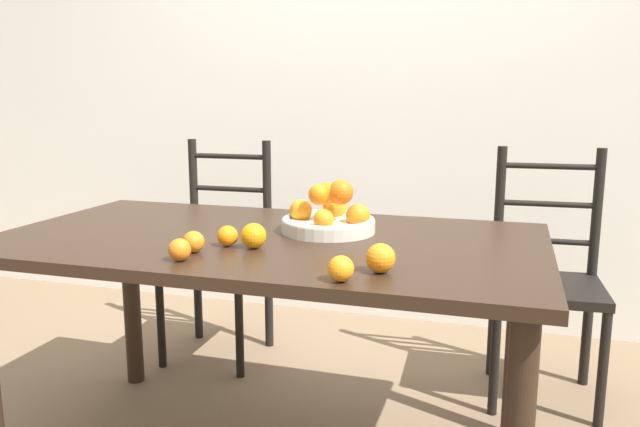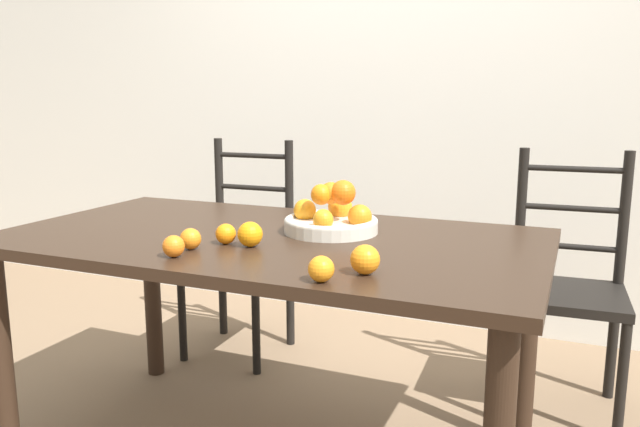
{
  "view_description": "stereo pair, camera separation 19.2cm",
  "coord_description": "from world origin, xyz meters",
  "px_view_note": "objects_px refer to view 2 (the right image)",
  "views": [
    {
      "loc": [
        0.72,
        -1.78,
        1.21
      ],
      "look_at": [
        0.17,
        0.02,
        0.85
      ],
      "focal_mm": 35.0,
      "sensor_mm": 36.0,
      "label": 1
    },
    {
      "loc": [
        0.9,
        -1.71,
        1.21
      ],
      "look_at": [
        0.17,
        0.02,
        0.85
      ],
      "focal_mm": 35.0,
      "sensor_mm": 36.0,
      "label": 2
    }
  ],
  "objects_px": {
    "fruit_bowl": "(332,218)",
    "orange_loose_4": "(250,234)",
    "orange_loose_5": "(321,269)",
    "orange_loose_3": "(174,246)",
    "orange_loose_1": "(365,259)",
    "chair_left": "(241,255)",
    "chair_right": "(567,291)",
    "orange_loose_2": "(226,234)",
    "orange_loose_0": "(190,239)"
  },
  "relations": [
    {
      "from": "orange_loose_2",
      "to": "orange_loose_3",
      "type": "xyz_separation_m",
      "value": [
        -0.05,
        -0.19,
        -0.0
      ]
    },
    {
      "from": "orange_loose_2",
      "to": "chair_left",
      "type": "height_order",
      "value": "chair_left"
    },
    {
      "from": "orange_loose_3",
      "to": "orange_loose_2",
      "type": "bearing_deg",
      "value": 74.92
    },
    {
      "from": "orange_loose_4",
      "to": "orange_loose_3",
      "type": "bearing_deg",
      "value": -125.64
    },
    {
      "from": "orange_loose_2",
      "to": "orange_loose_5",
      "type": "relative_size",
      "value": 0.97
    },
    {
      "from": "orange_loose_1",
      "to": "orange_loose_5",
      "type": "distance_m",
      "value": 0.13
    },
    {
      "from": "orange_loose_0",
      "to": "chair_right",
      "type": "relative_size",
      "value": 0.06
    },
    {
      "from": "chair_left",
      "to": "chair_right",
      "type": "height_order",
      "value": "same"
    },
    {
      "from": "orange_loose_4",
      "to": "orange_loose_1",
      "type": "bearing_deg",
      "value": -19.28
    },
    {
      "from": "orange_loose_0",
      "to": "orange_loose_5",
      "type": "xyz_separation_m",
      "value": [
        0.47,
        -0.15,
        0.0
      ]
    },
    {
      "from": "orange_loose_1",
      "to": "chair_left",
      "type": "distance_m",
      "value": 1.49
    },
    {
      "from": "orange_loose_1",
      "to": "orange_loose_2",
      "type": "relative_size",
      "value": 1.22
    },
    {
      "from": "fruit_bowl",
      "to": "orange_loose_4",
      "type": "xyz_separation_m",
      "value": [
        -0.15,
        -0.27,
        -0.01
      ]
    },
    {
      "from": "fruit_bowl",
      "to": "chair_right",
      "type": "distance_m",
      "value": 1.03
    },
    {
      "from": "fruit_bowl",
      "to": "chair_right",
      "type": "bearing_deg",
      "value": 42.41
    },
    {
      "from": "fruit_bowl",
      "to": "orange_loose_5",
      "type": "relative_size",
      "value": 4.78
    },
    {
      "from": "chair_right",
      "to": "orange_loose_4",
      "type": "bearing_deg",
      "value": -135.75
    },
    {
      "from": "orange_loose_4",
      "to": "chair_right",
      "type": "relative_size",
      "value": 0.07
    },
    {
      "from": "orange_loose_4",
      "to": "chair_left",
      "type": "distance_m",
      "value": 1.14
    },
    {
      "from": "chair_right",
      "to": "fruit_bowl",
      "type": "bearing_deg",
      "value": -140.45
    },
    {
      "from": "chair_left",
      "to": "chair_right",
      "type": "distance_m",
      "value": 1.43
    },
    {
      "from": "orange_loose_3",
      "to": "chair_right",
      "type": "bearing_deg",
      "value": 48.22
    },
    {
      "from": "orange_loose_3",
      "to": "orange_loose_4",
      "type": "bearing_deg",
      "value": 54.36
    },
    {
      "from": "orange_loose_0",
      "to": "orange_loose_5",
      "type": "distance_m",
      "value": 0.49
    },
    {
      "from": "orange_loose_0",
      "to": "orange_loose_2",
      "type": "distance_m",
      "value": 0.11
    },
    {
      "from": "orange_loose_1",
      "to": "orange_loose_2",
      "type": "height_order",
      "value": "orange_loose_1"
    },
    {
      "from": "fruit_bowl",
      "to": "orange_loose_4",
      "type": "height_order",
      "value": "fruit_bowl"
    },
    {
      "from": "orange_loose_2",
      "to": "chair_right",
      "type": "bearing_deg",
      "value": 44.42
    },
    {
      "from": "fruit_bowl",
      "to": "orange_loose_5",
      "type": "bearing_deg",
      "value": -70.87
    },
    {
      "from": "orange_loose_1",
      "to": "chair_right",
      "type": "relative_size",
      "value": 0.07
    },
    {
      "from": "orange_loose_2",
      "to": "orange_loose_1",
      "type": "bearing_deg",
      "value": -16.29
    },
    {
      "from": "orange_loose_1",
      "to": "orange_loose_4",
      "type": "distance_m",
      "value": 0.43
    },
    {
      "from": "orange_loose_0",
      "to": "orange_loose_4",
      "type": "height_order",
      "value": "orange_loose_4"
    },
    {
      "from": "chair_right",
      "to": "orange_loose_2",
      "type": "bearing_deg",
      "value": -138.44
    },
    {
      "from": "orange_loose_1",
      "to": "orange_loose_2",
      "type": "distance_m",
      "value": 0.51
    },
    {
      "from": "orange_loose_1",
      "to": "orange_loose_5",
      "type": "xyz_separation_m",
      "value": [
        -0.07,
        -0.1,
        -0.01
      ]
    },
    {
      "from": "orange_loose_0",
      "to": "orange_loose_4",
      "type": "bearing_deg",
      "value": 33.45
    },
    {
      "from": "orange_loose_1",
      "to": "orange_loose_4",
      "type": "relative_size",
      "value": 1.01
    },
    {
      "from": "orange_loose_2",
      "to": "chair_left",
      "type": "relative_size",
      "value": 0.06
    },
    {
      "from": "fruit_bowl",
      "to": "orange_loose_4",
      "type": "relative_size",
      "value": 4.09
    },
    {
      "from": "orange_loose_0",
      "to": "orange_loose_4",
      "type": "xyz_separation_m",
      "value": [
        0.14,
        0.09,
        0.01
      ]
    },
    {
      "from": "fruit_bowl",
      "to": "orange_loose_3",
      "type": "xyz_separation_m",
      "value": [
        -0.28,
        -0.46,
        -0.02
      ]
    },
    {
      "from": "orange_loose_3",
      "to": "chair_left",
      "type": "xyz_separation_m",
      "value": [
        -0.44,
        1.11,
        -0.33
      ]
    },
    {
      "from": "orange_loose_5",
      "to": "chair_right",
      "type": "xyz_separation_m",
      "value": [
        0.53,
        1.17,
        -0.34
      ]
    },
    {
      "from": "orange_loose_1",
      "to": "orange_loose_3",
      "type": "bearing_deg",
      "value": -175.04
    },
    {
      "from": "orange_loose_5",
      "to": "fruit_bowl",
      "type": "bearing_deg",
      "value": 109.13
    },
    {
      "from": "orange_loose_5",
      "to": "orange_loose_0",
      "type": "bearing_deg",
      "value": 162.41
    },
    {
      "from": "fruit_bowl",
      "to": "orange_loose_2",
      "type": "relative_size",
      "value": 4.94
    },
    {
      "from": "orange_loose_0",
      "to": "orange_loose_2",
      "type": "xyz_separation_m",
      "value": [
        0.06,
        0.1,
        0.0
      ]
    },
    {
      "from": "fruit_bowl",
      "to": "orange_loose_3",
      "type": "relative_size",
      "value": 4.98
    }
  ]
}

